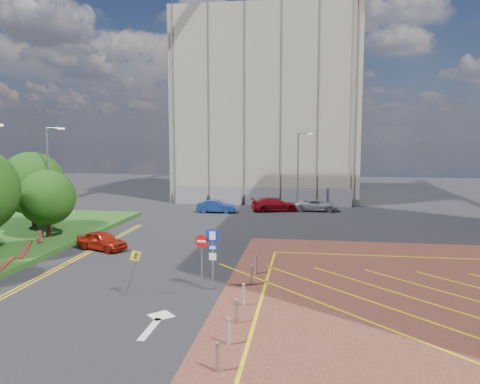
% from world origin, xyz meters
% --- Properties ---
extents(ground, '(140.00, 140.00, 0.00)m').
position_xyz_m(ground, '(0.00, 0.00, 0.00)').
color(ground, black).
rests_on(ground, ground).
extents(tree_c, '(4.00, 4.00, 4.90)m').
position_xyz_m(tree_c, '(-13.50, 10.00, 3.19)').
color(tree_c, '#3D2B1C').
rests_on(tree_c, grass_bed).
extents(tree_d, '(5.00, 5.00, 6.08)m').
position_xyz_m(tree_d, '(-16.50, 13.00, 3.87)').
color(tree_d, '#3D2B1C').
rests_on(tree_d, grass_bed).
extents(lamp_left_far, '(1.53, 0.16, 8.00)m').
position_xyz_m(lamp_left_far, '(-14.42, 12.00, 4.66)').
color(lamp_left_far, '#9EA0A8').
rests_on(lamp_left_far, grass_bed).
extents(lamp_back, '(1.53, 0.16, 8.00)m').
position_xyz_m(lamp_back, '(4.08, 28.00, 4.36)').
color(lamp_back, '#9EA0A8').
rests_on(lamp_back, ground).
extents(sign_cluster, '(1.17, 0.12, 3.20)m').
position_xyz_m(sign_cluster, '(0.30, 0.98, 1.95)').
color(sign_cluster, '#9EA0A8').
rests_on(sign_cluster, ground).
extents(warning_sign, '(0.82, 0.43, 2.24)m').
position_xyz_m(warning_sign, '(-3.01, -0.54, 1.43)').
color(warning_sign, '#9EA0A8').
rests_on(warning_sign, ground).
extents(bollard_row, '(0.14, 11.14, 0.90)m').
position_xyz_m(bollard_row, '(2.30, -1.67, 0.47)').
color(bollard_row, '#9EA0A8').
rests_on(bollard_row, forecourt).
extents(construction_building, '(21.20, 19.20, 22.00)m').
position_xyz_m(construction_building, '(0.00, 40.00, 11.00)').
color(construction_building, '#A19884').
rests_on(construction_building, ground).
extents(construction_fence, '(21.60, 0.06, 2.00)m').
position_xyz_m(construction_fence, '(1.00, 30.00, 1.00)').
color(construction_fence, gray).
rests_on(construction_fence, ground).
extents(car_red_left, '(3.93, 2.69, 1.24)m').
position_xyz_m(car_red_left, '(-8.55, 8.07, 0.62)').
color(car_red_left, '#9A1D0D').
rests_on(car_red_left, ground).
extents(car_blue_back, '(3.86, 1.45, 1.26)m').
position_xyz_m(car_blue_back, '(-3.98, 24.40, 0.63)').
color(car_blue_back, navy).
rests_on(car_blue_back, ground).
extents(car_red_back, '(5.13, 3.25, 1.39)m').
position_xyz_m(car_red_back, '(1.73, 26.14, 0.69)').
color(car_red_back, maroon).
rests_on(car_red_back, ground).
extents(car_silver_back, '(4.48, 2.17, 1.23)m').
position_xyz_m(car_silver_back, '(5.94, 26.90, 0.62)').
color(car_silver_back, '#B9B9C1').
rests_on(car_silver_back, ground).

